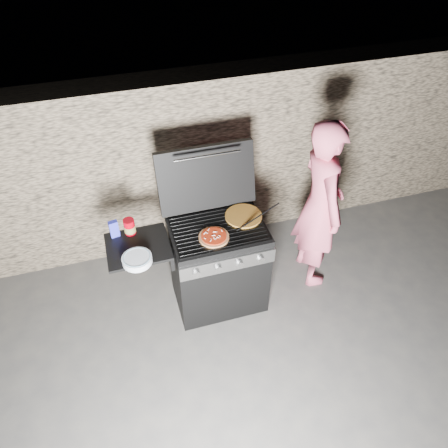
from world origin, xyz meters
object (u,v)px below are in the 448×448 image
object	(u,v)px
pizza_topped	(214,237)
sauce_jar	(129,227)
person	(320,206)
gas_grill	(192,272)

from	to	relation	value
pizza_topped	sauce_jar	bearing A→B (deg)	157.69
sauce_jar	person	size ratio (longest dim) A/B	0.08
pizza_topped	person	xyz separation A→B (m)	(1.04, 0.19, -0.07)
sauce_jar	pizza_topped	bearing A→B (deg)	-22.31
pizza_topped	person	bearing A→B (deg)	10.30
pizza_topped	sauce_jar	size ratio (longest dim) A/B	1.76
gas_grill	person	bearing A→B (deg)	4.31
gas_grill	person	distance (m)	1.30
gas_grill	pizza_topped	bearing A→B (deg)	-27.59
sauce_jar	person	distance (m)	1.69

